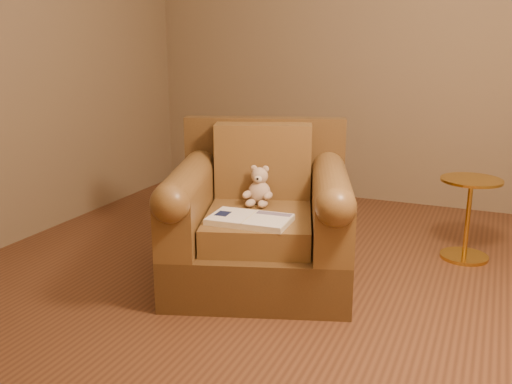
% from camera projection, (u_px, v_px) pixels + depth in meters
% --- Properties ---
extents(floor, '(4.00, 4.00, 0.00)m').
position_uv_depth(floor, '(289.00, 284.00, 3.31)').
color(floor, brown).
rests_on(floor, ground).
extents(armchair, '(1.25, 1.22, 0.90)m').
position_uv_depth(armchair, '(260.00, 222.00, 3.31)').
color(armchair, '#50371A').
rests_on(armchair, floor).
extents(teddy_bear, '(0.17, 0.19, 0.23)m').
position_uv_depth(teddy_bear, '(259.00, 190.00, 3.35)').
color(teddy_bear, tan).
rests_on(teddy_bear, armchair).
extents(guidebook, '(0.44, 0.28, 0.03)m').
position_uv_depth(guidebook, '(250.00, 220.00, 3.03)').
color(guidebook, beige).
rests_on(guidebook, armchair).
extents(side_table, '(0.38, 0.38, 0.53)m').
position_uv_depth(side_table, '(468.00, 216.00, 3.63)').
color(side_table, gold).
rests_on(side_table, floor).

